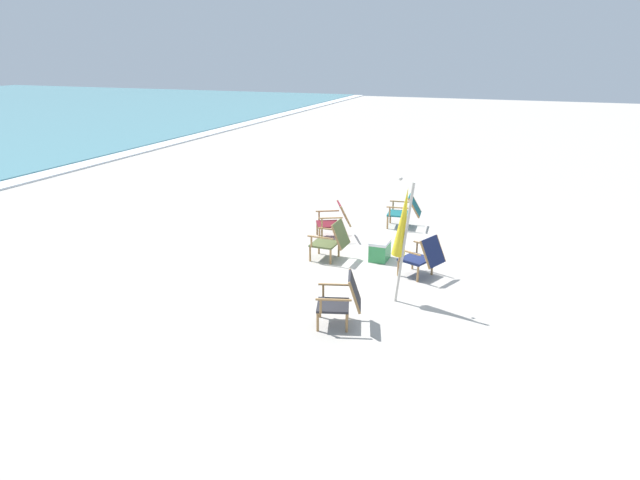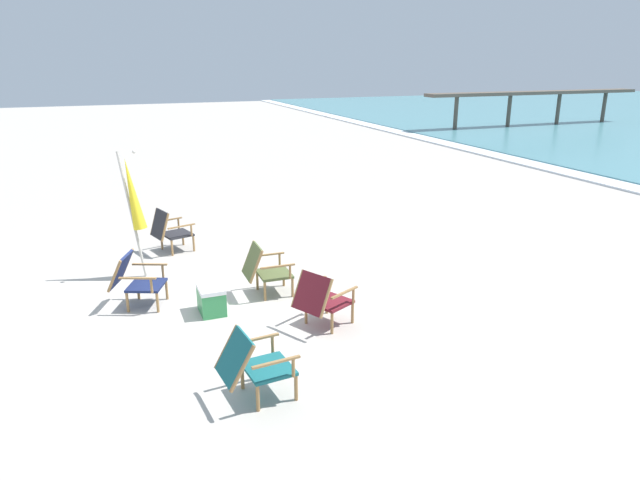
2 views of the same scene
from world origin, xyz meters
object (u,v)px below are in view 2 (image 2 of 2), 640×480
at_px(beach_chair_back_left, 169,230).
at_px(umbrella_furled_yellow, 133,195).
at_px(beach_chair_front_right, 321,298).
at_px(beach_chair_far_center, 253,363).
at_px(cooler_box, 211,299).
at_px(beach_chair_front_left, 135,278).
at_px(beach_chair_mid_center, 264,268).

relative_size(beach_chair_back_left, umbrella_furled_yellow, 0.39).
relative_size(beach_chair_front_right, umbrella_furled_yellow, 0.43).
relative_size(beach_chair_far_center, cooler_box, 1.67).
distance_m(beach_chair_front_left, cooler_box, 1.19).
bearing_deg(beach_chair_back_left, beach_chair_far_center, 2.14).
distance_m(beach_chair_mid_center, umbrella_furled_yellow, 2.49).
bearing_deg(beach_chair_front_right, beach_chair_back_left, -159.39).
distance_m(beach_chair_back_left, beach_chair_mid_center, 2.82).
bearing_deg(umbrella_furled_yellow, beach_chair_front_right, 36.39).
height_order(beach_chair_mid_center, umbrella_furled_yellow, umbrella_furled_yellow).
relative_size(beach_chair_back_left, beach_chair_mid_center, 1.01).
height_order(beach_chair_front_left, umbrella_furled_yellow, umbrella_furled_yellow).
bearing_deg(beach_chair_mid_center, beach_chair_back_left, -157.28).
distance_m(beach_chair_mid_center, cooler_box, 0.98).
height_order(beach_chair_front_right, cooler_box, beach_chair_front_right).
distance_m(beach_chair_front_left, umbrella_furled_yellow, 1.56).
xyz_separation_m(beach_chair_back_left, beach_chair_mid_center, (2.60, 1.09, -0.00)).
bearing_deg(beach_chair_mid_center, cooler_box, -68.60).
relative_size(beach_chair_far_center, umbrella_furled_yellow, 0.39).
xyz_separation_m(beach_chair_far_center, beach_chair_back_left, (-5.27, -0.20, 0.01)).
bearing_deg(beach_chair_front_left, umbrella_furled_yellow, 173.30).
distance_m(beach_chair_front_right, beach_chair_back_left, 4.23).
relative_size(beach_chair_front_right, beach_chair_front_left, 1.02).
relative_size(beach_chair_far_center, beach_chair_back_left, 1.00).
distance_m(beach_chair_front_left, beach_chair_back_left, 2.44).
height_order(beach_chair_front_right, umbrella_furled_yellow, umbrella_furled_yellow).
distance_m(beach_chair_front_right, beach_chair_front_left, 2.80).
xyz_separation_m(beach_chair_front_left, beach_chair_back_left, (-2.31, 0.78, 0.01)).
bearing_deg(beach_chair_mid_center, umbrella_furled_yellow, -131.47).
distance_m(beach_chair_front_right, cooler_box, 1.65).
xyz_separation_m(beach_chair_back_left, cooler_box, (2.95, 0.20, -0.23)).
relative_size(beach_chair_mid_center, umbrella_furled_yellow, 0.38).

